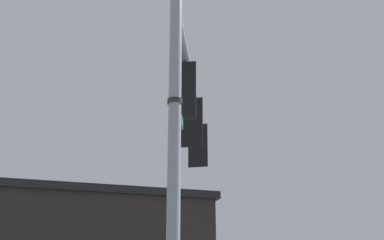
% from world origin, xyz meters
% --- Properties ---
extents(signal_pole, '(0.21, 0.21, 7.30)m').
position_xyz_m(signal_pole, '(0.00, 0.00, 3.65)').
color(signal_pole, gray).
rests_on(signal_pole, ground).
extents(mast_arm, '(0.97, 5.94, 0.20)m').
position_xyz_m(mast_arm, '(-0.38, 2.96, 6.57)').
color(mast_arm, gray).
extents(traffic_light_nearest_pole, '(0.54, 0.49, 1.31)m').
position_xyz_m(traffic_light_nearest_pole, '(-0.20, 1.54, 5.77)').
color(traffic_light_nearest_pole, black).
extents(traffic_light_mid_inner, '(0.54, 0.49, 1.31)m').
position_xyz_m(traffic_light_mid_inner, '(-0.44, 3.42, 5.77)').
color(traffic_light_mid_inner, black).
extents(traffic_light_mid_outer, '(0.54, 0.49, 1.31)m').
position_xyz_m(traffic_light_mid_outer, '(-0.68, 5.30, 5.77)').
color(traffic_light_mid_outer, black).
extents(street_name_sign, '(0.29, 1.24, 0.22)m').
position_xyz_m(street_name_sign, '(-0.05, 0.36, 4.95)').
color(street_name_sign, '#147238').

